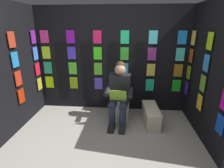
% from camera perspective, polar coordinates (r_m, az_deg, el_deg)
% --- Properties ---
extents(ground_plane, '(30.00, 30.00, 0.00)m').
position_cam_1_polar(ground_plane, '(2.68, -3.98, -24.34)').
color(ground_plane, '#9E998E').
extents(display_wall_back, '(3.30, 0.14, 2.21)m').
position_cam_1_polar(display_wall_back, '(3.82, -0.20, 7.65)').
color(display_wall_back, black).
rests_on(display_wall_back, ground).
extents(display_wall_left, '(0.14, 1.74, 2.21)m').
position_cam_1_polar(display_wall_left, '(3.18, 29.15, 3.11)').
color(display_wall_left, black).
rests_on(display_wall_left, ground).
extents(display_wall_right, '(0.14, 1.74, 2.21)m').
position_cam_1_polar(display_wall_right, '(3.52, -29.65, 4.30)').
color(display_wall_right, black).
rests_on(display_wall_right, ground).
extents(toilet, '(0.42, 0.57, 0.77)m').
position_cam_1_polar(toilet, '(3.65, 2.72, -5.75)').
color(toilet, white).
rests_on(toilet, ground).
extents(person_reading, '(0.55, 0.70, 1.19)m').
position_cam_1_polar(person_reading, '(3.34, 2.38, -3.04)').
color(person_reading, black).
rests_on(person_reading, ground).
extents(comic_longbox_near, '(0.31, 0.73, 0.33)m').
position_cam_1_polar(comic_longbox_near, '(3.54, 12.46, -9.83)').
color(comic_longbox_near, beige).
rests_on(comic_longbox_near, ground).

